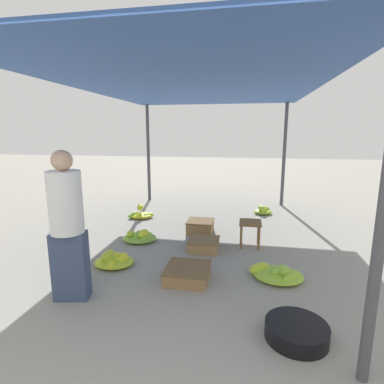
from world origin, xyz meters
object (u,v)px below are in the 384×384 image
Objects in this scene: banana_pile_left_0 at (140,237)px; banana_pile_left_2 at (141,214)px; vendor_foreground at (67,224)px; stool at (250,226)px; basin_black at (296,331)px; banana_pile_right_1 at (277,274)px; crate_near at (200,226)px; crate_mid at (188,273)px; banana_pile_left_1 at (115,260)px; crate_far at (204,244)px; banana_pile_right_0 at (263,210)px.

banana_pile_left_0 is 1.40m from banana_pile_left_2.
vendor_foreground reaches higher than stool.
banana_pile_left_2 is at bearing 96.37° from vendor_foreground.
basin_black is 0.79× the size of banana_pile_right_1.
vendor_foreground is 2.45m from basin_black.
crate_mid is at bearing -86.13° from crate_near.
banana_pile_left_1 is (-0.02, -0.95, -0.00)m from banana_pile_left_0.
banana_pile_left_2 is at bearing 136.24° from crate_far.
banana_pile_left_2 reaches higher than banana_pile_right_1.
banana_pile_left_2 is (-0.35, 3.13, -0.76)m from vendor_foreground.
crate_far is at bearing -77.46° from crate_near.
basin_black is at bearing -64.84° from crate_near.
stool is 0.90× the size of crate_far.
vendor_foreground reaches higher than banana_pile_right_0.
banana_pile_left_0 is 1.12m from crate_near.
crate_far is at bearing 34.29° from banana_pile_left_1.
stool is 2.21m from basin_black.
banana_pile_left_0 is at bearing -145.07° from crate_near.
basin_black is 2.18m from crate_far.
banana_pile_left_0 reaches higher than basin_black.
banana_pile_right_1 is at bearing 11.97° from crate_mid.
vendor_foreground is 2.75m from stool.
vendor_foreground is 3.45× the size of crate_near.
banana_pile_left_0 is at bearing 131.31° from crate_mid.
banana_pile_left_1 is 1.85m from crate_near.
banana_pile_left_2 is at bearing 109.67° from banana_pile_left_0.
banana_pile_left_1 is (0.10, 0.86, -0.77)m from vendor_foreground.
banana_pile_right_0 is (-0.07, 4.18, 0.01)m from basin_black.
banana_pile_left_0 is 1.05× the size of banana_pile_left_1.
vendor_foreground is 2.76m from crate_near.
crate_far is at bearing -113.87° from banana_pile_right_0.
banana_pile_left_1 is 1.15× the size of crate_near.
banana_pile_right_1 is (-0.06, 1.12, -0.01)m from basin_black.
basin_black is at bearing -89.02° from banana_pile_right_0.
banana_pile_left_1 is 1.09m from crate_mid.
banana_pile_left_0 is 1.20× the size of crate_near.
stool is (1.92, 1.90, -0.51)m from vendor_foreground.
vendor_foreground reaches higher than basin_black.
banana_pile_left_1 is at bearing 179.99° from banana_pile_right_1.
stool reaches higher than banana_pile_right_1.
crate_near is 1.02× the size of crate_far.
banana_pile_left_2 is (-0.45, 2.27, 0.01)m from banana_pile_left_1.
banana_pile_left_1 is 2.31m from banana_pile_left_2.
crate_near is at bearing 127.25° from banana_pile_right_1.
banana_pile_left_1 is at bearing -150.14° from stool.
crate_near reaches higher than crate_mid.
banana_pile_left_2 is at bearing 151.67° from stool.
basin_black is 1.02× the size of crate_mid.
crate_far is at bearing 143.25° from banana_pile_right_1.
banana_pile_left_0 is at bearing -70.33° from banana_pile_left_2.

